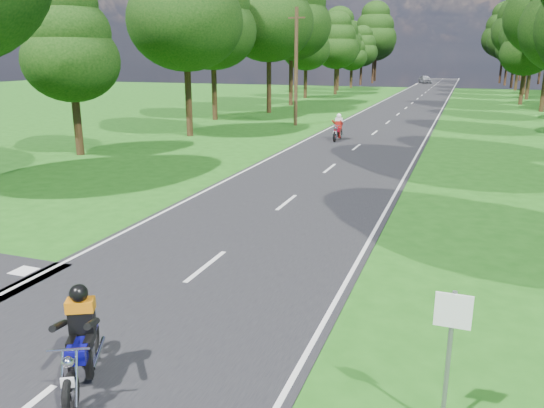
% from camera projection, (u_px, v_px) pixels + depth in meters
% --- Properties ---
extents(ground, '(160.00, 160.00, 0.00)m').
position_uv_depth(ground, '(161.00, 303.00, 10.65)').
color(ground, '#1C5313').
rests_on(ground, ground).
extents(main_road, '(7.00, 140.00, 0.02)m').
position_uv_depth(main_road, '(412.00, 103.00, 55.91)').
color(main_road, black).
rests_on(main_road, ground).
extents(road_markings, '(7.40, 140.00, 0.01)m').
position_uv_depth(road_markings, '(409.00, 104.00, 54.25)').
color(road_markings, silver).
rests_on(road_markings, main_road).
extents(treeline, '(40.00, 115.35, 14.78)m').
position_uv_depth(treeline, '(438.00, 26.00, 62.33)').
color(treeline, black).
rests_on(treeline, ground).
extents(telegraph_pole, '(1.20, 0.26, 8.00)m').
position_uv_depth(telegraph_pole, '(296.00, 67.00, 36.87)').
color(telegraph_pole, '#382616').
rests_on(telegraph_pole, ground).
extents(road_sign, '(0.45, 0.07, 2.00)m').
position_uv_depth(road_sign, '(450.00, 340.00, 6.65)').
color(road_sign, slate).
rests_on(road_sign, ground).
extents(rider_near_blue, '(1.38, 1.90, 1.52)m').
position_uv_depth(rider_near_blue, '(80.00, 338.00, 7.80)').
color(rider_near_blue, '#0D0C84').
rests_on(rider_near_blue, main_road).
extents(rider_far_red, '(0.64, 1.86, 1.54)m').
position_uv_depth(rider_far_red, '(338.00, 127.00, 30.95)').
color(rider_far_red, '#A30C21').
rests_on(rider_far_red, main_road).
extents(distant_car, '(3.01, 4.51, 1.43)m').
position_uv_depth(distant_car, '(425.00, 79.00, 96.59)').
color(distant_car, '#B1B4B9').
rests_on(distant_car, main_road).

